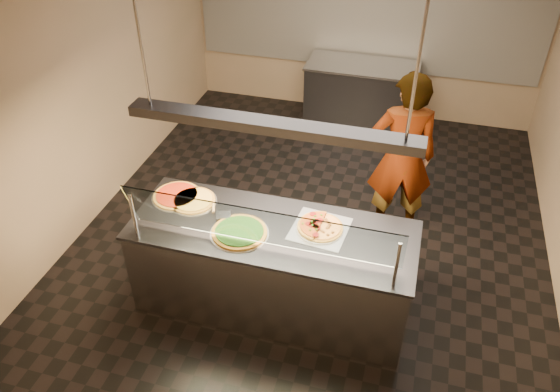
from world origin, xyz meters
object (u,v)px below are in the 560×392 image
(half_pizza_pepperoni, at_px, (310,224))
(heat_lamp_housing, at_px, (271,126))
(perforated_tray, at_px, (320,228))
(half_pizza_sausage, at_px, (331,228))
(pizza_spatula, at_px, (218,210))
(pizza_tomato, at_px, (177,195))
(prep_table, at_px, (360,95))
(pizza_spinach, at_px, (240,232))
(serving_counter, at_px, (273,268))
(worker, at_px, (402,157))
(sneeze_guard, at_px, (260,227))
(pizza_cheese, at_px, (193,200))

(half_pizza_pepperoni, relative_size, heat_lamp_housing, 0.18)
(perforated_tray, height_order, heat_lamp_housing, heat_lamp_housing)
(half_pizza_sausage, bearing_deg, pizza_spatula, -178.57)
(half_pizza_sausage, bearing_deg, pizza_tomato, 176.30)
(heat_lamp_housing, bearing_deg, half_pizza_pepperoni, 20.62)
(half_pizza_sausage, height_order, pizza_spatula, half_pizza_sausage)
(half_pizza_sausage, distance_m, prep_table, 3.67)
(half_pizza_pepperoni, relative_size, pizza_spinach, 0.79)
(serving_counter, height_order, half_pizza_pepperoni, half_pizza_pepperoni)
(pizza_tomato, relative_size, heat_lamp_housing, 0.20)
(worker, relative_size, heat_lamp_housing, 0.82)
(perforated_tray, distance_m, prep_table, 3.66)
(perforated_tray, xyz_separation_m, worker, (0.57, 1.34, 0.01))
(half_pizza_pepperoni, relative_size, pizza_spatula, 1.71)
(sneeze_guard, xyz_separation_m, pizza_cheese, (-0.82, 0.53, -0.28))
(half_pizza_sausage, distance_m, pizza_spatula, 1.03)
(half_pizza_pepperoni, relative_size, worker, 0.21)
(half_pizza_sausage, xyz_separation_m, prep_table, (-0.28, 3.63, -0.49))
(pizza_spatula, distance_m, heat_lamp_housing, 1.13)
(perforated_tray, height_order, pizza_spatula, pizza_spatula)
(pizza_spinach, bearing_deg, pizza_tomato, 155.14)
(perforated_tray, xyz_separation_m, half_pizza_sausage, (0.09, 0.00, 0.02))
(pizza_cheese, bearing_deg, pizza_tomato, 170.61)
(perforated_tray, distance_m, half_pizza_pepperoni, 0.10)
(prep_table, bearing_deg, perforated_tray, -87.10)
(sneeze_guard, xyz_separation_m, pizza_spatula, (-0.54, 0.43, -0.27))
(half_pizza_sausage, bearing_deg, half_pizza_pepperoni, -179.62)
(sneeze_guard, relative_size, half_pizza_pepperoni, 5.59)
(prep_table, bearing_deg, heat_lamp_housing, -93.24)
(half_pizza_pepperoni, bearing_deg, pizza_spatula, -178.35)
(sneeze_guard, bearing_deg, prep_table, 87.03)
(serving_counter, distance_m, half_pizza_sausage, 0.70)
(half_pizza_sausage, bearing_deg, serving_counter, -166.68)
(perforated_tray, distance_m, half_pizza_sausage, 0.10)
(half_pizza_pepperoni, bearing_deg, heat_lamp_housing, -159.38)
(pizza_spinach, relative_size, heat_lamp_housing, 0.22)
(worker, bearing_deg, prep_table, -83.30)
(pizza_spinach, xyz_separation_m, pizza_spatula, (-0.28, 0.22, 0.01))
(pizza_tomato, bearing_deg, half_pizza_sausage, -3.70)
(serving_counter, xyz_separation_m, pizza_spinach, (-0.26, -0.13, 0.48))
(half_pizza_pepperoni, xyz_separation_m, heat_lamp_housing, (-0.30, -0.11, 0.99))
(perforated_tray, bearing_deg, half_pizza_sausage, 0.44)
(pizza_tomato, bearing_deg, half_pizza_pepperoni, -4.27)
(serving_counter, relative_size, half_pizza_pepperoni, 6.18)
(sneeze_guard, relative_size, pizza_spatula, 9.54)
(perforated_tray, xyz_separation_m, pizza_tomato, (-1.39, 0.10, 0.01))
(perforated_tray, relative_size, pizza_tomato, 1.10)
(perforated_tray, height_order, pizza_cheese, pizza_cheese)
(half_pizza_pepperoni, distance_m, pizza_spatula, 0.84)
(prep_table, height_order, worker, worker)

